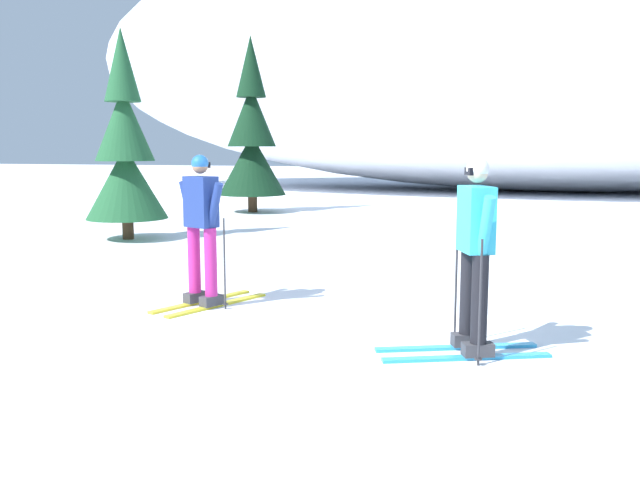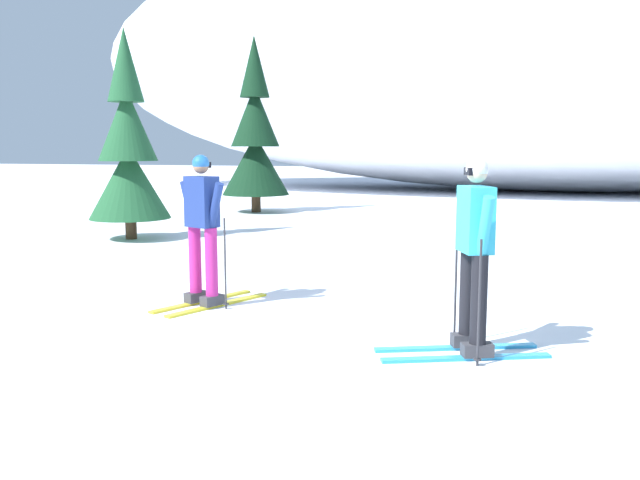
{
  "view_description": "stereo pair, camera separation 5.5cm",
  "coord_description": "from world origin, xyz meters",
  "px_view_note": "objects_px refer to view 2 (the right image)",
  "views": [
    {
      "loc": [
        1.68,
        -6.7,
        1.93
      ],
      "look_at": [
        -0.29,
        0.06,
        0.95
      ],
      "focal_mm": 37.47,
      "sensor_mm": 36.0,
      "label": 1
    },
    {
      "loc": [
        1.74,
        -6.68,
        1.93
      ],
      "look_at": [
        -0.29,
        0.06,
        0.95
      ],
      "focal_mm": 37.47,
      "sensor_mm": 36.0,
      "label": 2
    }
  ],
  "objects_px": {
    "skier_navy_jacket": "(203,227)",
    "skier_cyan_jacket": "(474,252)",
    "pine_tree_center_left": "(255,139)",
    "pine_tree_far_left": "(128,152)"
  },
  "relations": [
    {
      "from": "skier_cyan_jacket",
      "to": "pine_tree_center_left",
      "type": "relative_size",
      "value": 0.35
    },
    {
      "from": "skier_cyan_jacket",
      "to": "pine_tree_far_left",
      "type": "xyz_separation_m",
      "value": [
        -7.51,
        6.09,
        0.87
      ]
    },
    {
      "from": "pine_tree_far_left",
      "to": "pine_tree_center_left",
      "type": "bearing_deg",
      "value": 87.64
    },
    {
      "from": "skier_navy_jacket",
      "to": "pine_tree_center_left",
      "type": "bearing_deg",
      "value": 109.18
    },
    {
      "from": "skier_cyan_jacket",
      "to": "pine_tree_center_left",
      "type": "distance_m",
      "value": 14.46
    },
    {
      "from": "pine_tree_far_left",
      "to": "pine_tree_center_left",
      "type": "relative_size",
      "value": 0.84
    },
    {
      "from": "skier_navy_jacket",
      "to": "skier_cyan_jacket",
      "type": "distance_m",
      "value": 3.44
    },
    {
      "from": "skier_navy_jacket",
      "to": "skier_cyan_jacket",
      "type": "height_order",
      "value": "skier_navy_jacket"
    },
    {
      "from": "skier_navy_jacket",
      "to": "pine_tree_far_left",
      "type": "distance_m",
      "value": 6.64
    },
    {
      "from": "skier_navy_jacket",
      "to": "skier_cyan_jacket",
      "type": "bearing_deg",
      "value": -17.67
    }
  ]
}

